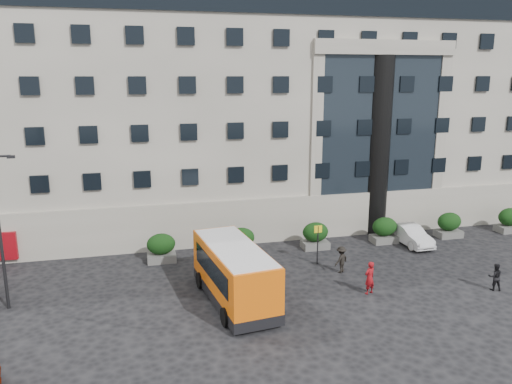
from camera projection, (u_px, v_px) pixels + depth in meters
ground at (250, 309)px, 25.46m from camera, size 120.00×120.00×0.00m
civic_building at (259, 104)px, 45.59m from camera, size 44.00×24.00×18.00m
entrance_column at (377, 147)px, 36.50m from camera, size 1.80×1.80×13.00m
hedge_a at (161, 248)px, 31.69m from camera, size 1.80×1.26×1.84m
hedge_b at (241, 241)px, 32.90m from camera, size 1.80×1.26×1.84m
hedge_c at (315, 235)px, 34.11m from camera, size 1.80×1.26×1.84m
hedge_d at (384, 230)px, 35.32m from camera, size 1.80×1.26×1.84m
hedge_e at (449, 225)px, 36.53m from camera, size 1.80×1.26×1.84m
hedge_f at (509, 220)px, 37.74m from camera, size 1.80×1.26×1.84m
street_lamp at (0, 226)px, 24.52m from camera, size 1.16×0.18×8.00m
bus_stop_sign at (318, 238)px, 31.07m from camera, size 0.50×0.08×2.52m
minibus at (234, 272)px, 25.89m from camera, size 3.45×7.54×3.04m
red_truck at (10, 229)px, 33.67m from camera, size 2.81×5.56×2.93m
white_taxi at (410, 235)px, 34.99m from camera, size 1.59×4.18×1.36m
pedestrian_a at (370, 278)px, 27.01m from camera, size 0.78×0.65×1.84m
pedestrian_b at (495, 277)px, 27.51m from camera, size 0.90×0.79×1.55m
pedestrian_c at (341, 260)px, 29.93m from camera, size 1.23×1.07×1.65m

